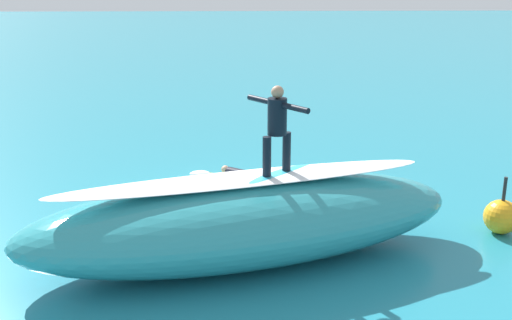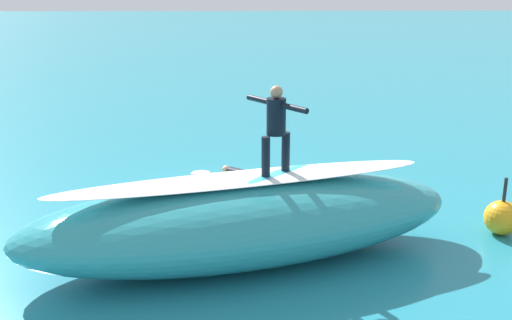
# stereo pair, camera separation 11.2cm
# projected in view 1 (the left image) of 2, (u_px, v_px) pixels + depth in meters

# --- Properties ---
(ground_plane) EXTENTS (120.00, 120.00, 0.00)m
(ground_plane) POSITION_uv_depth(u_px,v_px,m) (225.00, 214.00, 13.54)
(ground_plane) COLOR teal
(wave_crest) EXTENTS (8.41, 4.67, 1.51)m
(wave_crest) POSITION_uv_depth(u_px,v_px,m) (243.00, 221.00, 11.26)
(wave_crest) COLOR teal
(wave_crest) RESTS_ON ground_plane
(wave_foam_lip) EXTENTS (6.79, 2.73, 0.08)m
(wave_foam_lip) POSITION_uv_depth(u_px,v_px,m) (243.00, 179.00, 11.03)
(wave_foam_lip) COLOR white
(wave_foam_lip) RESTS_ON wave_crest
(surfboard_riding) EXTENTS (1.72, 1.53, 0.08)m
(surfboard_riding) POSITION_uv_depth(u_px,v_px,m) (277.00, 175.00, 11.21)
(surfboard_riding) COLOR #33B2D1
(surfboard_riding) RESTS_ON wave_crest
(surfer_riding) EXTENTS (1.02, 1.21, 1.57)m
(surfer_riding) POSITION_uv_depth(u_px,v_px,m) (277.00, 123.00, 10.92)
(surfer_riding) COLOR black
(surfer_riding) RESTS_ON surfboard_riding
(surfboard_paddling) EXTENTS (2.28, 1.81, 0.08)m
(surfboard_paddling) POSITION_uv_depth(u_px,v_px,m) (241.00, 182.00, 15.44)
(surfboard_paddling) COLOR yellow
(surfboard_paddling) RESTS_ON ground_plane
(surfer_paddling) EXTENTS (1.41, 1.08, 0.29)m
(surfer_paddling) POSITION_uv_depth(u_px,v_px,m) (245.00, 176.00, 15.33)
(surfer_paddling) COLOR black
(surfer_paddling) RESTS_ON surfboard_paddling
(buoy_marker) EXTENTS (0.69, 0.69, 1.17)m
(buoy_marker) POSITION_uv_depth(u_px,v_px,m) (501.00, 217.00, 12.51)
(buoy_marker) COLOR orange
(buoy_marker) RESTS_ON ground_plane
(foam_patch_near) EXTENTS (0.70, 0.75, 0.17)m
(foam_patch_near) POSITION_uv_depth(u_px,v_px,m) (233.00, 259.00, 11.31)
(foam_patch_near) COLOR white
(foam_patch_near) RESTS_ON ground_plane
(foam_patch_mid) EXTENTS (0.55, 0.39, 0.13)m
(foam_patch_mid) POSITION_uv_depth(u_px,v_px,m) (200.00, 173.00, 15.96)
(foam_patch_mid) COLOR white
(foam_patch_mid) RESTS_ON ground_plane
(foam_patch_far) EXTENTS (0.53, 0.62, 0.12)m
(foam_patch_far) POSITION_uv_depth(u_px,v_px,m) (114.00, 199.00, 14.28)
(foam_patch_far) COLOR white
(foam_patch_far) RESTS_ON ground_plane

